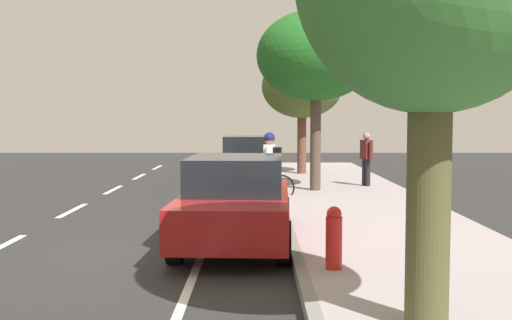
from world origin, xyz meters
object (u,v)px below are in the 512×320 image
object	(u,v)px
street_tree_far_end	(315,56)
pedestrian_on_phone	(365,156)
fire_hydrant	(333,237)
street_tree_corner	(301,87)
bicycle_at_curb	(260,187)
parked_sedan_tan_mid	(245,158)
cyclist_with_backpack	(269,160)
parked_sedan_red_second	(235,202)

from	to	relation	value
street_tree_far_end	pedestrian_on_phone	world-z (taller)	street_tree_far_end
fire_hydrant	street_tree_corner	bearing A→B (deg)	87.55
bicycle_at_curb	street_tree_corner	xyz separation A→B (m)	(1.50, 6.30, 2.89)
parked_sedan_tan_mid	bicycle_at_curb	distance (m)	6.08
street_tree_far_end	street_tree_corner	world-z (taller)	street_tree_far_end
cyclist_with_backpack	street_tree_corner	distance (m)	7.20
parked_sedan_tan_mid	bicycle_at_curb	size ratio (longest dim) A/B	2.54
street_tree_corner	street_tree_far_end	bearing A→B (deg)	-90.00
parked_sedan_tan_mid	fire_hydrant	bearing A→B (deg)	-84.34
bicycle_at_curb	cyclist_with_backpack	size ratio (longest dim) A/B	0.96
cyclist_with_backpack	pedestrian_on_phone	xyz separation A→B (m)	(2.89, 2.69, -0.06)
cyclist_with_backpack	pedestrian_on_phone	bearing A→B (deg)	42.98
parked_sedan_red_second	fire_hydrant	distance (m)	2.72
fire_hydrant	pedestrian_on_phone	bearing A→B (deg)	77.68
parked_sedan_tan_mid	street_tree_corner	size ratio (longest dim) A/B	1.04
street_tree_far_end	pedestrian_on_phone	bearing A→B (deg)	34.73
bicycle_at_curb	cyclist_with_backpack	bearing A→B (deg)	-64.04
bicycle_at_curb	cyclist_with_backpack	distance (m)	0.90
parked_sedan_tan_mid	street_tree_corner	xyz separation A→B (m)	(1.99, 0.25, 2.51)
parked_sedan_red_second	fire_hydrant	bearing A→B (deg)	-59.48
bicycle_at_curb	parked_sedan_red_second	bearing A→B (deg)	-94.95
cyclist_with_backpack	street_tree_far_end	size ratio (longest dim) A/B	0.37
street_tree_corner	fire_hydrant	size ratio (longest dim) A/B	5.05
street_tree_corner	parked_sedan_red_second	bearing A→B (deg)	-99.49
pedestrian_on_phone	fire_hydrant	size ratio (longest dim) A/B	1.88
parked_sedan_red_second	cyclist_with_backpack	world-z (taller)	cyclist_with_backpack
parked_sedan_red_second	street_tree_corner	xyz separation A→B (m)	(1.99, 11.88, 2.51)
bicycle_at_curb	street_tree_corner	distance (m)	7.09
parked_sedan_red_second	fire_hydrant	size ratio (longest dim) A/B	5.32
bicycle_at_curb	street_tree_far_end	world-z (taller)	street_tree_far_end
parked_sedan_tan_mid	cyclist_with_backpack	world-z (taller)	cyclist_with_backpack
bicycle_at_curb	fire_hydrant	xyz separation A→B (m)	(0.89, -7.91, 0.22)
bicycle_at_curb	street_tree_corner	bearing A→B (deg)	76.59
street_tree_corner	pedestrian_on_phone	xyz separation A→B (m)	(1.61, -4.07, -2.21)
cyclist_with_backpack	street_tree_corner	bearing A→B (deg)	79.28
parked_sedan_red_second	cyclist_with_backpack	size ratio (longest dim) A/B	2.47
street_tree_far_end	fire_hydrant	size ratio (longest dim) A/B	5.89
bicycle_at_curb	pedestrian_on_phone	distance (m)	3.89
street_tree_corner	fire_hydrant	bearing A→B (deg)	-92.45
street_tree_far_end	parked_sedan_red_second	bearing A→B (deg)	-106.51
parked_sedan_tan_mid	street_tree_corner	distance (m)	3.21
cyclist_with_backpack	bicycle_at_curb	bearing A→B (deg)	115.96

